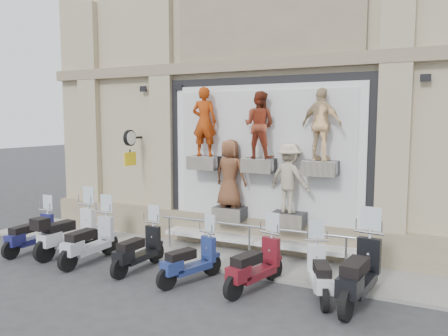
{
  "coord_description": "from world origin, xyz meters",
  "views": [
    {
      "loc": [
        3.98,
        -7.55,
        3.43
      ],
      "look_at": [
        -0.64,
        1.9,
        2.29
      ],
      "focal_mm": 35.0,
      "sensor_mm": 36.0,
      "label": 1
    }
  ],
  "objects": [
    {
      "name": "guard_rail",
      "position": [
        0.0,
        2.0,
        0.47
      ],
      "size": [
        5.06,
        0.1,
        0.93
      ],
      "primitive_type": null,
      "color": "#9EA0A5",
      "rests_on": "ground"
    },
    {
      "name": "ground",
      "position": [
        0.0,
        0.0,
        0.0
      ],
      "size": [
        90.0,
        90.0,
        0.0
      ],
      "primitive_type": "plane",
      "color": "#303033",
      "rests_on": "ground"
    },
    {
      "name": "scooter_d",
      "position": [
        -2.06,
        0.35,
        0.72
      ],
      "size": [
        0.61,
        1.79,
        1.43
      ],
      "primitive_type": null,
      "rotation": [
        0.0,
        0.0,
        -0.06
      ],
      "color": "black",
      "rests_on": "ground"
    },
    {
      "name": "scooter_e",
      "position": [
        -0.61,
        0.22,
        0.7
      ],
      "size": [
        1.06,
        1.79,
        1.4
      ],
      "primitive_type": null,
      "rotation": [
        0.0,
        0.0,
        -0.35
      ],
      "color": "navy",
      "rests_on": "ground"
    },
    {
      "name": "scooter_f",
      "position": [
        0.78,
        0.43,
        0.75
      ],
      "size": [
        1.0,
        1.93,
        1.51
      ],
      "primitive_type": null,
      "rotation": [
        0.0,
        0.0,
        -0.26
      ],
      "color": "#5D0F18",
      "rests_on": "ground"
    },
    {
      "name": "sidewalk",
      "position": [
        0.0,
        2.1,
        0.04
      ],
      "size": [
        16.0,
        2.2,
        0.08
      ],
      "primitive_type": "cube",
      "color": "#989590",
      "rests_on": "ground"
    },
    {
      "name": "scooter_h",
      "position": [
        2.8,
        0.62,
        0.87
      ],
      "size": [
        0.87,
        2.2,
        1.74
      ],
      "primitive_type": null,
      "rotation": [
        0.0,
        0.0,
        -0.11
      ],
      "color": "black",
      "rests_on": "ground"
    },
    {
      "name": "clock_sign_bracket",
      "position": [
        -3.9,
        2.47,
        2.8
      ],
      "size": [
        0.1,
        0.8,
        1.02
      ],
      "color": "black",
      "rests_on": "ground"
    },
    {
      "name": "scooter_c",
      "position": [
        -3.48,
        0.29,
        0.79
      ],
      "size": [
        0.57,
        1.94,
        1.58
      ],
      "primitive_type": null,
      "rotation": [
        0.0,
        0.0,
        0.0
      ],
      "color": "#AEB1BD",
      "rests_on": "ground"
    },
    {
      "name": "scooter_b",
      "position": [
        -4.41,
        0.56,
        0.84
      ],
      "size": [
        0.78,
        2.11,
        1.68
      ],
      "primitive_type": null,
      "rotation": [
        0.0,
        0.0,
        -0.09
      ],
      "color": "silver",
      "rests_on": "ground"
    },
    {
      "name": "shop_vitrine",
      "position": [
        0.06,
        2.74,
        2.41
      ],
      "size": [
        5.6,
        0.92,
        4.3
      ],
      "color": "black",
      "rests_on": "ground"
    },
    {
      "name": "scooter_a",
      "position": [
        -5.44,
        0.26,
        0.72
      ],
      "size": [
        0.54,
        1.77,
        1.43
      ],
      "primitive_type": null,
      "rotation": [
        0.0,
        0.0,
        0.01
      ],
      "color": "#16174F",
      "rests_on": "ground"
    },
    {
      "name": "building",
      "position": [
        0.0,
        7.0,
        6.0
      ],
      "size": [
        14.0,
        8.6,
        12.0
      ],
      "primitive_type": null,
      "color": "tan",
      "rests_on": "ground"
    },
    {
      "name": "scooter_g",
      "position": [
        2.06,
        0.63,
        0.7
      ],
      "size": [
        1.11,
        1.79,
        1.4
      ],
      "primitive_type": null,
      "rotation": [
        0.0,
        0.0,
        0.38
      ],
      "color": "silver",
      "rests_on": "ground"
    }
  ]
}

